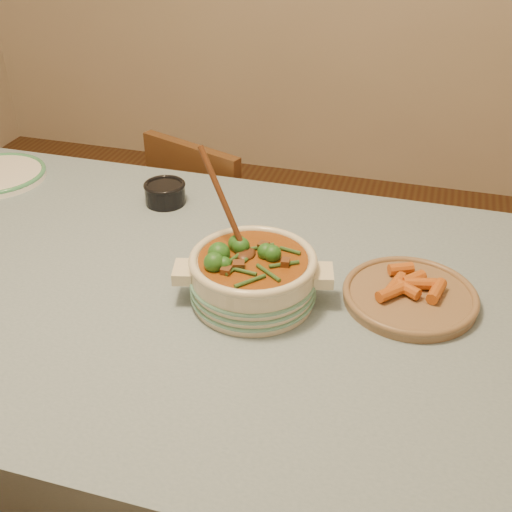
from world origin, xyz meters
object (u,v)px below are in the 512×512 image
(dining_table, at_px, (153,311))
(chair_far, at_px, (214,230))
(fried_plate, at_px, (410,294))
(condiment_bowl, at_px, (165,192))
(stew_casserole, at_px, (253,273))

(dining_table, distance_m, chair_far, 0.78)
(fried_plate, bearing_deg, chair_far, 135.71)
(dining_table, distance_m, fried_plate, 0.57)
(fried_plate, xyz_separation_m, chair_far, (-0.68, 0.66, -0.32))
(dining_table, bearing_deg, condiment_bowl, 107.48)
(chair_far, bearing_deg, stew_casserole, 136.62)
(dining_table, height_order, stew_casserole, stew_casserole)
(stew_casserole, distance_m, condiment_bowl, 0.50)
(stew_casserole, relative_size, chair_far, 0.42)
(condiment_bowl, bearing_deg, dining_table, -72.52)
(fried_plate, bearing_deg, condiment_bowl, 158.14)
(stew_casserole, height_order, condiment_bowl, stew_casserole)
(condiment_bowl, bearing_deg, chair_far, 92.16)
(condiment_bowl, distance_m, fried_plate, 0.72)
(dining_table, relative_size, condiment_bowl, 11.91)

